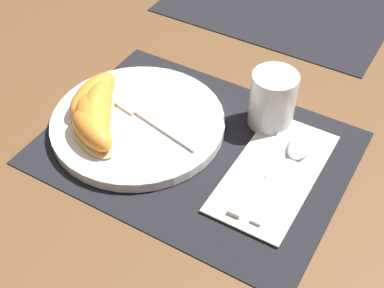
{
  "coord_description": "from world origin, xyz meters",
  "views": [
    {
      "loc": [
        0.27,
        -0.48,
        0.55
      ],
      "look_at": [
        0.0,
        -0.02,
        0.02
      ],
      "focal_mm": 50.0,
      "sensor_mm": 36.0,
      "label": 1
    }
  ],
  "objects": [
    {
      "name": "citrus_wedge_3",
      "position": [
        -0.12,
        -0.08,
        0.04
      ],
      "size": [
        0.1,
        0.08,
        0.04
      ],
      "color": "#F4DB84",
      "rests_on": "plate"
    },
    {
      "name": "fork",
      "position": [
        -0.1,
        0.0,
        0.02
      ],
      "size": [
        0.19,
        0.06,
        0.0
      ],
      "color": "#BCBCC1",
      "rests_on": "plate"
    },
    {
      "name": "knife",
      "position": [
        0.11,
        0.01,
        0.01
      ],
      "size": [
        0.02,
        0.2,
        0.01
      ],
      "color": "#BCBCC1",
      "rests_on": "napkin"
    },
    {
      "name": "plate",
      "position": [
        -0.1,
        -0.01,
        0.01
      ],
      "size": [
        0.26,
        0.26,
        0.02
      ],
      "color": "white",
      "rests_on": "placemat"
    },
    {
      "name": "citrus_wedge_0",
      "position": [
        -0.17,
        -0.01,
        0.04
      ],
      "size": [
        0.06,
        0.11,
        0.04
      ],
      "color": "#F4DB84",
      "rests_on": "plate"
    },
    {
      "name": "ground_plane",
      "position": [
        0.0,
        0.0,
        0.0
      ],
      "size": [
        3.0,
        3.0,
        0.0
      ],
      "primitive_type": "plane",
      "color": "brown"
    },
    {
      "name": "juice_glass",
      "position": [
        0.07,
        0.1,
        0.04
      ],
      "size": [
        0.07,
        0.07,
        0.09
      ],
      "color": "silver",
      "rests_on": "placemat"
    },
    {
      "name": "spoon",
      "position": [
        0.13,
        0.05,
        0.01
      ],
      "size": [
        0.03,
        0.19,
        0.01
      ],
      "color": "#BCBCC1",
      "rests_on": "napkin"
    },
    {
      "name": "citrus_wedge_2",
      "position": [
        -0.14,
        -0.05,
        0.04
      ],
      "size": [
        0.11,
        0.11,
        0.04
      ],
      "color": "#F4DB84",
      "rests_on": "plate"
    },
    {
      "name": "napkin",
      "position": [
        0.12,
        0.01,
        0.01
      ],
      "size": [
        0.11,
        0.22,
        0.0
      ],
      "color": "silver",
      "rests_on": "placemat"
    },
    {
      "name": "placemat_far",
      "position": [
        -0.06,
        0.45,
        0.0
      ],
      "size": [
        0.43,
        0.32,
        0.0
      ],
      "color": "black",
      "rests_on": "ground_plane"
    },
    {
      "name": "placemat",
      "position": [
        0.0,
        0.0,
        0.0
      ],
      "size": [
        0.43,
        0.32,
        0.0
      ],
      "color": "black",
      "rests_on": "ground_plane"
    },
    {
      "name": "citrus_wedge_1",
      "position": [
        -0.15,
        -0.03,
        0.04
      ],
      "size": [
        0.08,
        0.12,
        0.04
      ],
      "color": "#F4DB84",
      "rests_on": "plate"
    }
  ]
}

